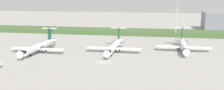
% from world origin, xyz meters
% --- Properties ---
extents(ground_plane, '(500.00, 500.00, 0.00)m').
position_xyz_m(ground_plane, '(0.00, 30.00, 0.00)').
color(ground_plane, '#9E9B96').
extents(grass_berm, '(320.00, 20.00, 2.32)m').
position_xyz_m(grass_berm, '(0.00, 72.64, 1.16)').
color(grass_berm, '#426033').
rests_on(grass_berm, ground).
extents(regional_jet_second, '(22.81, 31.00, 9.00)m').
position_xyz_m(regional_jet_second, '(-29.68, 11.62, 2.54)').
color(regional_jet_second, silver).
rests_on(regional_jet_second, ground).
extents(regional_jet_third, '(22.81, 31.00, 9.00)m').
position_xyz_m(regional_jet_third, '(0.96, 18.57, 2.54)').
color(regional_jet_third, silver).
rests_on(regional_jet_third, ground).
extents(regional_jet_fourth, '(22.81, 31.00, 9.00)m').
position_xyz_m(regional_jet_fourth, '(29.67, 26.62, 2.54)').
color(regional_jet_fourth, silver).
rests_on(regional_jet_fourth, ground).
extents(antenna_mast, '(4.40, 0.50, 23.54)m').
position_xyz_m(antenna_mast, '(28.10, 63.57, 9.76)').
color(antenna_mast, '#B2B2B7').
rests_on(antenna_mast, ground).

